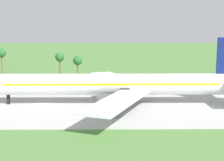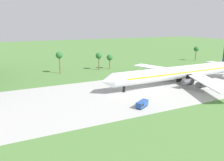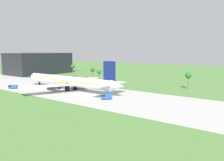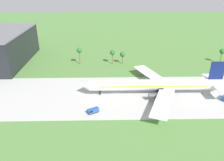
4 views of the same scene
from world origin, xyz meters
TOP-DOWN VIEW (x-y plane):
  - ground_plane at (0.00, 0.00)m, footprint 600.00×600.00m
  - taxiway_strip at (0.00, 0.00)m, footprint 320.00×44.00m
  - jet_airliner at (20.32, 0.70)m, footprint 77.67×59.98m
  - baggage_tug at (-11.88, -16.32)m, footprint 5.55×4.33m
  - palm_tree_row at (13.69, 45.42)m, footprint 103.22×3.60m

SIDE VIEW (x-z plane):
  - ground_plane at x=0.00m, z-range 0.00..0.00m
  - taxiway_strip at x=0.00m, z-range 0.00..0.02m
  - baggage_tug at x=-11.88m, z-range 0.10..2.23m
  - jet_airliner at x=20.32m, z-range -3.57..14.19m
  - palm_tree_row at x=13.69m, z-range 2.34..14.17m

